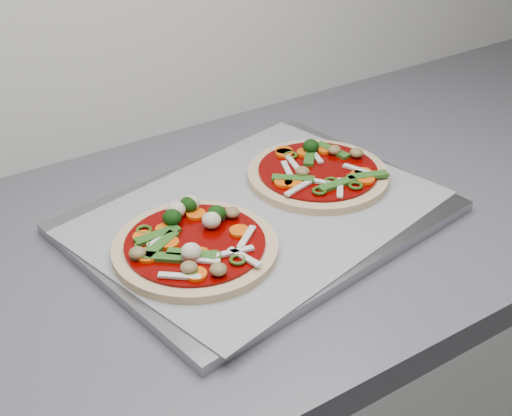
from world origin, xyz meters
TOP-DOWN VIEW (x-y plane):
  - base_cabinet at (0.00, 1.30)m, footprint 3.60×0.60m
  - countertop at (0.00, 1.30)m, footprint 3.60×0.60m
  - baking_tray at (-0.34, 1.29)m, footprint 0.51×0.41m
  - parchment at (-0.34, 1.29)m, footprint 0.50×0.41m
  - pizza_left at (-0.46, 1.26)m, footprint 0.22×0.22m
  - pizza_right at (-0.23, 1.32)m, footprint 0.24×0.24m

SIDE VIEW (x-z plane):
  - base_cabinet at x=0.00m, z-range 0.00..0.86m
  - countertop at x=0.00m, z-range 0.86..0.90m
  - baking_tray at x=-0.34m, z-range 0.90..0.92m
  - parchment at x=-0.34m, z-range 0.92..0.92m
  - pizza_right at x=-0.23m, z-range 0.91..0.94m
  - pizza_left at x=-0.46m, z-range 0.91..0.94m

